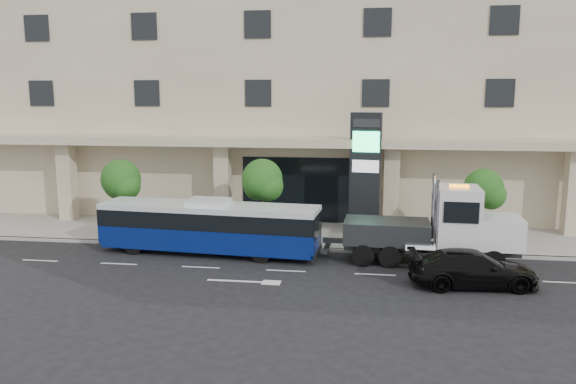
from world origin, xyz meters
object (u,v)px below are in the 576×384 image
signage_pylon (365,173)px  black_sedan (473,269)px  city_bus (209,226)px  tow_truck (439,228)px

signage_pylon → black_sedan: bearing=-51.6°
black_sedan → city_bus: bearing=69.5°
city_bus → signage_pylon: size_ratio=1.65×
city_bus → signage_pylon: (7.70, 4.78, 2.17)m
tow_truck → signage_pylon: signage_pylon is taller
black_sedan → signage_pylon: (-4.51, 8.08, 2.84)m
city_bus → black_sedan: city_bus is taller
tow_truck → signage_pylon: 6.38m
black_sedan → signage_pylon: 9.67m
city_bus → tow_truck: (11.17, -0.24, 0.30)m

